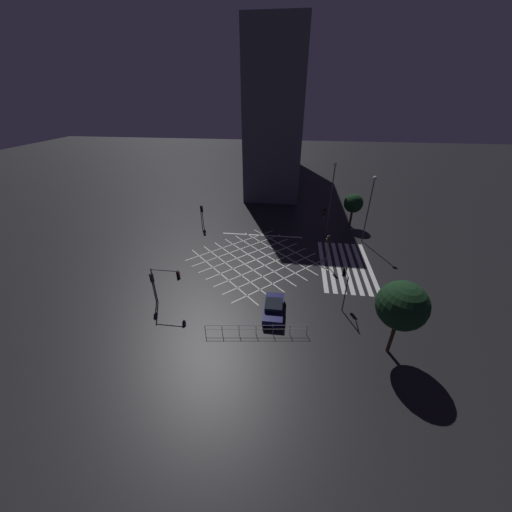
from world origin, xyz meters
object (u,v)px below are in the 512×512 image
street_tree_far (353,203)px  waiting_car (274,308)px  traffic_light_nw_cross (167,279)px  traffic_light_sw_main (345,280)px  traffic_light_ne_cross (201,212)px  traffic_light_median_south (328,244)px  traffic_light_ne_main (202,212)px  traffic_light_se_main (324,216)px  traffic_light_nw_main (153,282)px  street_lamp_east (371,197)px  street_tree_near (402,306)px  street_lamp_west (331,194)px

street_tree_far → waiting_car: 24.02m
traffic_light_nw_cross → waiting_car: bearing=-0.9°
traffic_light_sw_main → street_tree_far: (19.28, -3.76, 0.81)m
street_tree_far → traffic_light_ne_cross: bearing=99.1°
traffic_light_sw_main → traffic_light_ne_cross: traffic_light_sw_main is taller
traffic_light_sw_main → traffic_light_median_south: same height
street_tree_far → traffic_light_ne_main: bearing=97.2°
traffic_light_se_main → traffic_light_nw_cross: (-18.03, 15.70, 0.22)m
traffic_light_nw_main → traffic_light_ne_cross: bearing=1.6°
traffic_light_se_main → traffic_light_median_south: (-8.59, 0.23, -0.00)m
traffic_light_ne_cross → waiting_car: (-18.00, -12.13, -1.92)m
traffic_light_se_main → waiting_car: size_ratio=0.92×
traffic_light_median_south → traffic_light_sw_main: bearing=97.2°
traffic_light_nw_main → traffic_light_ne_cross: 17.69m
traffic_light_ne_main → traffic_light_se_main: traffic_light_se_main is taller
street_lamp_east → traffic_light_median_south: bearing=140.7°
traffic_light_ne_cross → waiting_car: size_ratio=0.85×
traffic_light_se_main → traffic_light_sw_main: size_ratio=1.00×
traffic_light_nw_cross → street_tree_near: street_tree_near is taller
street_lamp_east → street_tree_far: bearing=9.5°
traffic_light_sw_main → waiting_car: size_ratio=0.92×
street_lamp_east → street_tree_near: (-19.64, 1.67, -1.75)m
street_lamp_east → traffic_light_nw_cross: bearing=127.6°
street_lamp_east → waiting_car: bearing=146.0°
street_lamp_east → street_tree_far: size_ratio=1.79×
traffic_light_ne_cross → traffic_light_median_south: traffic_light_median_south is taller
street_tree_far → waiting_car: (-21.55, 10.18, -3.00)m
traffic_light_sw_main → traffic_light_median_south: bearing=7.2°
traffic_light_se_main → traffic_light_ne_cross: size_ratio=1.08×
street_tree_near → waiting_car: size_ratio=1.56×
traffic_light_nw_main → traffic_light_se_main: 24.90m
waiting_car → traffic_light_se_main: bearing=-17.5°
traffic_light_nw_main → street_tree_far: bearing=-45.8°
street_tree_near → street_tree_far: street_tree_near is taller
traffic_light_nw_cross → street_tree_far: size_ratio=0.80×
street_tree_far → street_tree_near: bearing=178.2°
traffic_light_ne_cross → street_tree_far: (3.56, -22.31, 1.08)m
traffic_light_ne_main → traffic_light_ne_cross: traffic_light_ne_cross is taller
traffic_light_ne_main → street_lamp_west: 18.96m
traffic_light_ne_main → traffic_light_nw_cross: 18.73m
traffic_light_se_main → street_lamp_east: street_lamp_east is taller
street_lamp_west → waiting_car: bearing=160.1°
traffic_light_sw_main → traffic_light_median_south: (7.31, 0.93, -0.05)m
traffic_light_nw_main → traffic_light_ne_cross: size_ratio=0.93×
traffic_light_median_south → street_tree_near: size_ratio=0.59×
traffic_light_ne_cross → traffic_light_median_south: bearing=-25.5°
traffic_light_ne_cross → street_tree_near: street_tree_near is taller
traffic_light_nw_main → traffic_light_sw_main: bearing=-83.8°
traffic_light_se_main → traffic_light_median_south: same height
traffic_light_nw_main → traffic_light_sw_main: size_ratio=0.86×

